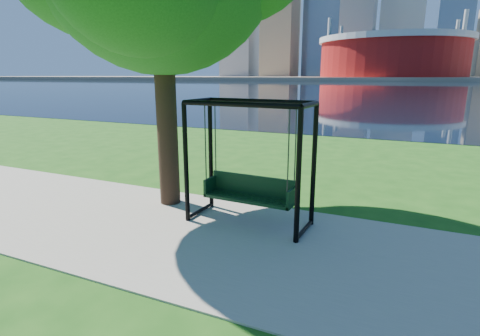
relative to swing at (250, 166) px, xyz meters
The scene contains 7 objects.
ground 1.25m from the swing, 76.86° to the right, with size 900.00×900.00×0.00m, color #1E5114.
path 1.48m from the swing, 83.81° to the right, with size 120.00×4.00×0.03m, color #9E937F.
river 101.57m from the swing, 89.94° to the left, with size 900.00×180.00×0.02m, color black.
far_bank 305.57m from the swing, 89.98° to the left, with size 900.00×228.00×2.00m, color #937F60.
stadium 235.14m from the swing, 92.42° to the left, with size 83.00×83.00×32.00m.
skyline 320.87m from the swing, 90.75° to the left, with size 392.00×66.00×96.50m.
swing is the anchor object (origin of this frame).
Camera 1 is at (2.60, -5.98, 2.85)m, focal length 28.00 mm.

